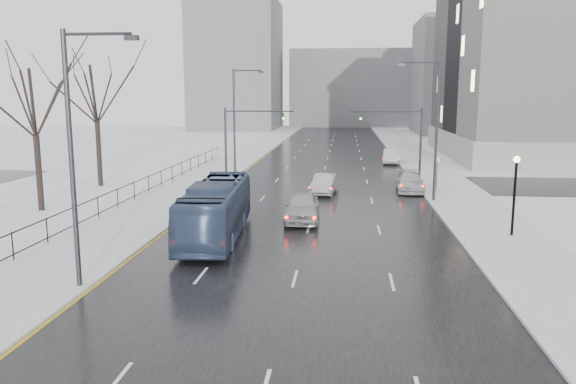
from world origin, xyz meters
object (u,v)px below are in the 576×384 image
(tree_park_d, at_px, (42,212))
(sedan_right_far, at_px, (410,182))
(streetlight_l_near, at_px, (76,148))
(streetlight_r_mid, at_px, (434,123))
(sedan_right_distant, at_px, (391,156))
(lamppost_r_mid, at_px, (515,184))
(bus, at_px, (216,209))
(mast_signal_left, at_px, (238,135))
(no_uturn_sign, at_px, (437,164))
(sedan_center_near, at_px, (302,207))
(mast_signal_right, at_px, (408,137))
(streetlight_l_far, at_px, (237,116))
(sedan_right_near, at_px, (325,184))
(tree_park_e, at_px, (101,187))

(tree_park_d, relative_size, sedan_right_far, 2.44)
(streetlight_l_near, bearing_deg, streetlight_r_mid, 50.76)
(sedan_right_distant, bearing_deg, sedan_right_far, -83.83)
(lamppost_r_mid, distance_m, sedan_right_distant, 33.06)
(bus, height_order, sedan_right_distant, bus)
(mast_signal_left, bearing_deg, no_uturn_sign, -13.60)
(streetlight_r_mid, height_order, sedan_center_near, streetlight_r_mid)
(mast_signal_right, height_order, sedan_right_far, mast_signal_right)
(streetlight_r_mid, relative_size, mast_signal_left, 1.54)
(mast_signal_right, bearing_deg, streetlight_r_mid, -84.00)
(lamppost_r_mid, distance_m, bus, 15.93)
(mast_signal_right, bearing_deg, lamppost_r_mid, -78.46)
(lamppost_r_mid, bearing_deg, tree_park_d, 172.09)
(sedan_center_near, xyz_separation_m, sedan_right_far, (7.70, 11.47, -0.12))
(sedan_right_distant, bearing_deg, streetlight_r_mid, -81.40)
(tree_park_d, bearing_deg, lamppost_r_mid, -7.91)
(streetlight_l_near, distance_m, streetlight_l_far, 32.00)
(tree_park_d, distance_m, sedan_right_near, 20.24)
(tree_park_d, xyz_separation_m, streetlight_l_far, (9.63, 18.00, 5.62))
(tree_park_e, xyz_separation_m, mast_signal_right, (25.53, 4.00, 4.11))
(streetlight_l_near, height_order, lamppost_r_mid, streetlight_l_near)
(tree_park_e, height_order, no_uturn_sign, tree_park_e)
(tree_park_d, bearing_deg, sedan_right_distant, 49.01)
(streetlight_r_mid, height_order, sedan_right_far, streetlight_r_mid)
(tree_park_d, relative_size, mast_signal_left, 1.92)
(tree_park_d, distance_m, streetlight_l_near, 17.90)
(bus, bearing_deg, streetlight_r_mid, 37.88)
(streetlight_r_mid, bearing_deg, streetlight_l_near, -129.24)
(lamppost_r_mid, height_order, mast_signal_left, mast_signal_left)
(bus, bearing_deg, mast_signal_left, 93.68)
(tree_park_e, relative_size, mast_signal_right, 2.08)
(mast_signal_left, relative_size, sedan_right_distant, 1.35)
(no_uturn_sign, height_order, sedan_center_near, no_uturn_sign)
(tree_park_d, xyz_separation_m, streetlight_l_near, (9.63, -14.00, 5.62))
(streetlight_l_far, height_order, sedan_right_near, streetlight_l_far)
(streetlight_r_mid, xyz_separation_m, mast_signal_left, (-15.49, 8.00, -1.51))
(lamppost_r_mid, distance_m, mast_signal_right, 18.41)
(sedan_right_near, distance_m, sedan_right_far, 6.91)
(streetlight_l_far, distance_m, sedan_center_near, 21.18)
(streetlight_r_mid, bearing_deg, tree_park_e, 171.37)
(mast_signal_left, height_order, sedan_right_far, mast_signal_left)
(lamppost_r_mid, xyz_separation_m, sedan_right_far, (-3.80, 14.31, -2.16))
(no_uturn_sign, bearing_deg, mast_signal_left, 166.40)
(tree_park_e, bearing_deg, no_uturn_sign, 0.00)
(tree_park_e, relative_size, lamppost_r_mid, 3.15)
(streetlight_r_mid, height_order, streetlight_l_far, same)
(sedan_right_near, bearing_deg, tree_park_e, -177.33)
(mast_signal_right, distance_m, mast_signal_left, 14.65)
(streetlight_l_near, bearing_deg, no_uturn_sign, 54.11)
(no_uturn_sign, relative_size, sedan_right_distant, 0.56)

